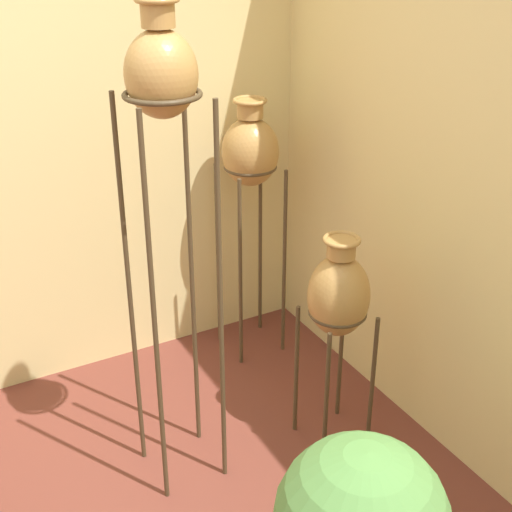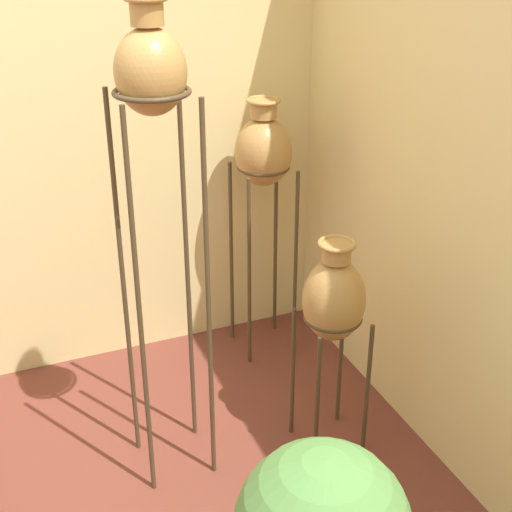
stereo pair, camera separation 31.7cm
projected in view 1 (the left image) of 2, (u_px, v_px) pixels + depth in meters
The scene contains 3 objects.
vase_stand_tall at pixel (163, 99), 2.46m from camera, with size 0.29×0.29×1.99m.
vase_stand_medium at pixel (250, 156), 3.58m from camera, with size 0.29×0.29×1.41m.
vase_stand_short at pixel (339, 297), 3.03m from camera, with size 0.27×0.27×1.03m.
Camera 1 is at (-0.35, -1.62, 2.25)m, focal length 50.00 mm.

